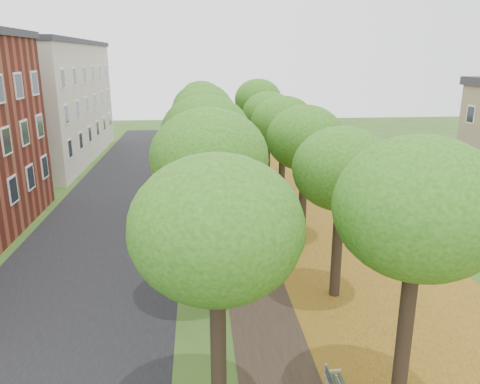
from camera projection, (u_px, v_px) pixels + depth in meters
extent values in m
cube|color=black|center=(112.00, 224.00, 26.09)|extent=(8.00, 70.00, 0.01)
cube|color=black|center=(245.00, 220.00, 26.74)|extent=(3.20, 70.00, 0.01)
cube|color=#A16C1D|center=(331.00, 217.00, 27.17)|extent=(7.50, 70.00, 0.01)
cube|color=black|center=(461.00, 208.00, 28.86)|extent=(9.00, 16.00, 0.01)
cylinder|color=black|center=(218.00, 350.00, 11.66)|extent=(0.40, 0.40, 3.87)
ellipsoid|color=#235612|center=(217.00, 228.00, 10.76)|extent=(4.00, 4.00, 3.40)
cylinder|color=black|center=(211.00, 253.00, 17.40)|extent=(0.40, 0.40, 3.87)
ellipsoid|color=#235612|center=(209.00, 169.00, 16.50)|extent=(4.00, 4.00, 3.40)
cylinder|color=black|center=(207.00, 205.00, 23.14)|extent=(0.40, 0.40, 3.87)
ellipsoid|color=#235612|center=(206.00, 140.00, 22.24)|extent=(4.00, 4.00, 3.40)
cylinder|color=black|center=(205.00, 175.00, 28.88)|extent=(0.40, 0.40, 3.87)
ellipsoid|color=#235612|center=(204.00, 123.00, 27.98)|extent=(4.00, 4.00, 3.40)
cylinder|color=black|center=(204.00, 156.00, 34.62)|extent=(0.40, 0.40, 3.87)
ellipsoid|color=#235612|center=(203.00, 112.00, 33.72)|extent=(4.00, 4.00, 3.40)
cylinder|color=black|center=(203.00, 141.00, 40.36)|extent=(0.40, 0.40, 3.87)
ellipsoid|color=#235612|center=(202.00, 104.00, 39.46)|extent=(4.00, 4.00, 3.40)
cylinder|color=black|center=(404.00, 340.00, 12.08)|extent=(0.40, 0.40, 3.87)
ellipsoid|color=#235612|center=(417.00, 222.00, 11.18)|extent=(4.00, 4.00, 3.40)
cylinder|color=black|center=(337.00, 249.00, 17.82)|extent=(0.40, 0.40, 3.87)
ellipsoid|color=#235612|center=(342.00, 166.00, 16.92)|extent=(4.00, 4.00, 3.40)
cylinder|color=black|center=(303.00, 202.00, 23.56)|extent=(0.40, 0.40, 3.87)
ellipsoid|color=#235612|center=(305.00, 138.00, 22.66)|extent=(4.00, 4.00, 3.40)
cylinder|color=black|center=(282.00, 173.00, 29.30)|extent=(0.40, 0.40, 3.87)
ellipsoid|color=#235612|center=(283.00, 122.00, 28.39)|extent=(4.00, 4.00, 3.40)
cylinder|color=black|center=(268.00, 154.00, 35.04)|extent=(0.40, 0.40, 3.87)
ellipsoid|color=#235612|center=(268.00, 111.00, 34.13)|extent=(4.00, 4.00, 3.40)
cylinder|color=black|center=(258.00, 141.00, 40.77)|extent=(0.40, 0.40, 3.87)
ellipsoid|color=#235612|center=(258.00, 103.00, 39.87)|extent=(4.00, 4.00, 3.40)
cube|color=beige|center=(33.00, 104.00, 41.10)|extent=(10.00, 20.00, 10.00)
cube|color=#2D2D33|center=(25.00, 42.00, 39.65)|extent=(10.30, 20.30, 0.40)
cube|color=silver|center=(333.00, 382.00, 13.10)|extent=(0.47, 0.07, 0.42)
cube|color=silver|center=(334.00, 370.00, 12.99)|extent=(0.42, 0.07, 0.04)
imported|color=maroon|center=(468.00, 213.00, 25.70)|extent=(4.46, 1.87, 1.43)
imported|color=#343439|center=(422.00, 199.00, 28.57)|extent=(4.42, 2.42, 1.22)
imported|color=silver|center=(408.00, 182.00, 32.41)|extent=(4.89, 3.57, 1.24)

